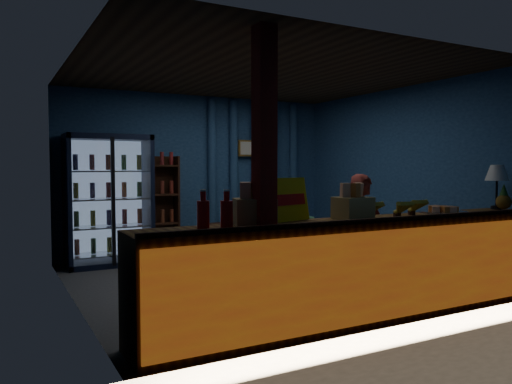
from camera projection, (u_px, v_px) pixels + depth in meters
ground at (264, 279)px, 6.37m from camera, size 4.60×4.60×0.00m
room_walls at (264, 156)px, 6.29m from camera, size 4.60×4.60×4.60m
counter at (363, 270)px, 4.67m from camera, size 4.40×0.57×0.99m
support_post at (264, 184)px, 4.14m from camera, size 0.16×0.16×2.60m
beverage_cooler at (108, 201)px, 7.29m from camera, size 1.20×0.62×1.90m
bottle_shelf at (161, 208)px, 7.82m from camera, size 0.50×0.28×1.60m
curtain_folds at (255, 174)px, 8.66m from camera, size 1.74×0.14×2.50m
framed_picture at (248, 148)px, 8.53m from camera, size 0.36×0.04×0.28m
shopkeeper at (363, 236)px, 5.47m from camera, size 0.50×0.33×1.36m
green_chair at (282, 235)px, 7.96m from camera, size 0.74×0.76×0.68m
side_table at (228, 241)px, 7.79m from camera, size 0.60×0.44×0.66m
yellow_sign at (288, 200)px, 4.46m from camera, size 0.50×0.23×0.39m
soda_bottles at (215, 214)px, 3.86m from camera, size 0.26×0.18×0.32m
snack_box_left at (255, 209)px, 4.23m from camera, size 0.41×0.37×0.36m
snack_box_centre at (353, 206)px, 4.66m from camera, size 0.33×0.27×0.34m
pastry_tray at (444, 211)px, 5.18m from camera, size 0.49×0.49×0.08m
banana_bunches at (396, 208)px, 4.86m from camera, size 0.84×0.32×0.18m
table_lamp at (497, 175)px, 5.69m from camera, size 0.26×0.26×0.51m
pineapple at (504, 199)px, 5.62m from camera, size 0.17×0.17×0.29m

